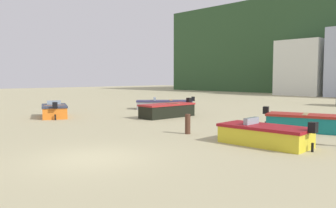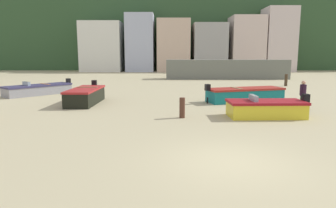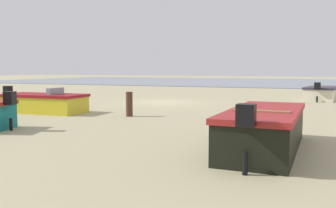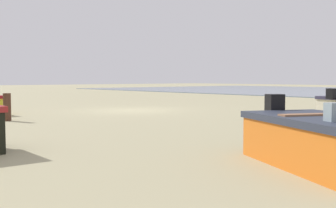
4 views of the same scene
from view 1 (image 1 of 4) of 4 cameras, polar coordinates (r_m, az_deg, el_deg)
ground_plane at (r=12.21m, az=-12.64°, el=-8.88°), size 160.00×160.00×0.00m
townhouse_far_left at (r=57.99m, az=21.43°, el=5.62°), size 7.02×5.37×8.59m
boat_teal_1 at (r=19.11m, az=23.71°, el=-2.97°), size 5.36×2.97×1.21m
boat_black_2 at (r=24.09m, az=-0.08°, el=-1.05°), size 1.64×4.48×1.28m
boat_grey_3 at (r=30.42m, az=-0.64°, el=-0.08°), size 4.44×4.76×1.08m
boat_orange_4 at (r=25.36m, az=-18.44°, el=-1.09°), size 3.71×2.89×1.18m
boat_yellow_5 at (r=14.74m, az=15.83°, el=-4.99°), size 3.97×1.80×1.13m
mooring_post_near_water at (r=16.96m, az=3.31°, el=-3.35°), size 0.27×0.27×0.99m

